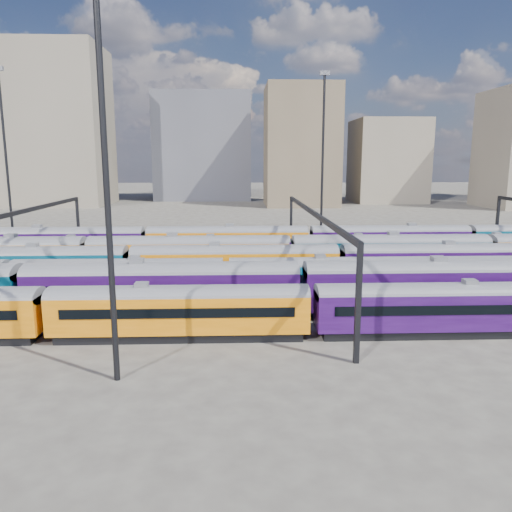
{
  "coord_description": "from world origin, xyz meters",
  "views": [
    {
      "loc": [
        2.29,
        -50.44,
        13.0
      ],
      "look_at": [
        4.29,
        1.66,
        3.0
      ],
      "focal_mm": 35.0,
      "sensor_mm": 36.0,
      "label": 1
    }
  ],
  "objects_px": {
    "rake_0": "(180,306)",
    "rake_2": "(119,275)",
    "mast_2": "(104,143)",
    "rake_1": "(301,282)"
  },
  "relations": [
    {
      "from": "rake_0",
      "to": "rake_2",
      "type": "height_order",
      "value": "rake_2"
    },
    {
      "from": "mast_2",
      "to": "rake_1",
      "type": "bearing_deg",
      "value": 43.53
    },
    {
      "from": "rake_0",
      "to": "rake_2",
      "type": "distance_m",
      "value": 12.05
    },
    {
      "from": "rake_0",
      "to": "rake_2",
      "type": "xyz_separation_m",
      "value": [
        -6.73,
        10.0,
        0.04
      ]
    },
    {
      "from": "rake_2",
      "to": "mast_2",
      "type": "xyz_separation_m",
      "value": [
        3.68,
        -17.0,
        11.42
      ]
    },
    {
      "from": "rake_1",
      "to": "mast_2",
      "type": "bearing_deg",
      "value": -136.47
    },
    {
      "from": "rake_1",
      "to": "mast_2",
      "type": "distance_m",
      "value": 20.61
    },
    {
      "from": "rake_2",
      "to": "mast_2",
      "type": "distance_m",
      "value": 20.81
    },
    {
      "from": "rake_2",
      "to": "rake_1",
      "type": "bearing_deg",
      "value": -17.04
    },
    {
      "from": "rake_1",
      "to": "mast_2",
      "type": "xyz_separation_m",
      "value": [
        -12.63,
        -12.0,
        11.0
      ]
    }
  ]
}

